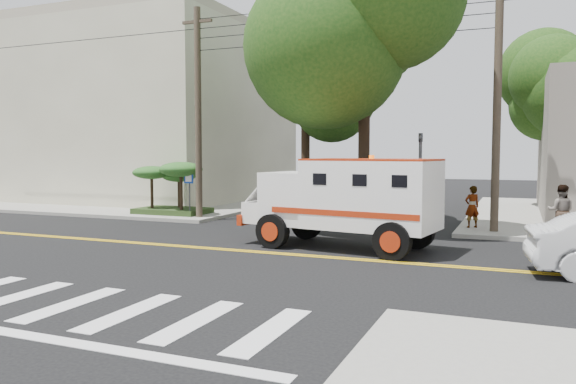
% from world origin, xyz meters
% --- Properties ---
extents(ground, '(100.00, 100.00, 0.00)m').
position_xyz_m(ground, '(0.00, 0.00, 0.00)').
color(ground, black).
rests_on(ground, ground).
extents(sidewalk_nw, '(17.00, 17.00, 0.15)m').
position_xyz_m(sidewalk_nw, '(-13.50, 13.50, 0.07)').
color(sidewalk_nw, gray).
rests_on(sidewalk_nw, ground).
extents(building_left, '(16.00, 14.00, 10.00)m').
position_xyz_m(building_left, '(-15.50, 15.00, 5.15)').
color(building_left, '#B2AC92').
rests_on(building_left, sidewalk_nw).
extents(utility_pole_left, '(0.28, 0.28, 9.00)m').
position_xyz_m(utility_pole_left, '(-5.60, 6.00, 4.50)').
color(utility_pole_left, '#382D23').
rests_on(utility_pole_left, ground).
extents(utility_pole_right, '(0.28, 0.28, 9.00)m').
position_xyz_m(utility_pole_right, '(6.30, 6.20, 4.50)').
color(utility_pole_right, '#382D23').
rests_on(utility_pole_right, ground).
extents(tree_main, '(6.08, 5.70, 9.85)m').
position_xyz_m(tree_main, '(1.94, 6.21, 7.20)').
color(tree_main, black).
rests_on(tree_main, ground).
extents(tree_left, '(4.48, 4.20, 7.70)m').
position_xyz_m(tree_left, '(-2.68, 11.79, 5.73)').
color(tree_left, black).
rests_on(tree_left, ground).
extents(tree_right, '(4.80, 4.50, 8.20)m').
position_xyz_m(tree_right, '(8.84, 15.77, 6.09)').
color(tree_right, black).
rests_on(tree_right, ground).
extents(traffic_signal, '(0.15, 0.18, 3.60)m').
position_xyz_m(traffic_signal, '(3.80, 5.60, 2.23)').
color(traffic_signal, '#3F3F42').
rests_on(traffic_signal, ground).
extents(accessibility_sign, '(0.45, 0.10, 2.02)m').
position_xyz_m(accessibility_sign, '(-6.20, 6.17, 1.37)').
color(accessibility_sign, '#3F3F42').
rests_on(accessibility_sign, ground).
extents(palm_planter, '(3.52, 2.63, 2.36)m').
position_xyz_m(palm_planter, '(-7.44, 6.62, 1.65)').
color(palm_planter, '#1E3314').
rests_on(palm_planter, sidewalk_nw).
extents(armored_truck, '(6.24, 3.11, 2.73)m').
position_xyz_m(armored_truck, '(2.30, 1.57, 1.55)').
color(armored_truck, white).
rests_on(armored_truck, ground).
extents(pedestrian_a, '(0.67, 0.61, 1.54)m').
position_xyz_m(pedestrian_a, '(5.50, 6.89, 0.92)').
color(pedestrian_a, gray).
rests_on(pedestrian_a, sidewalk_ne).
extents(pedestrian_b, '(0.89, 0.72, 1.73)m').
position_xyz_m(pedestrian_b, '(8.36, 5.50, 1.01)').
color(pedestrian_b, gray).
rests_on(pedestrian_b, sidewalk_ne).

